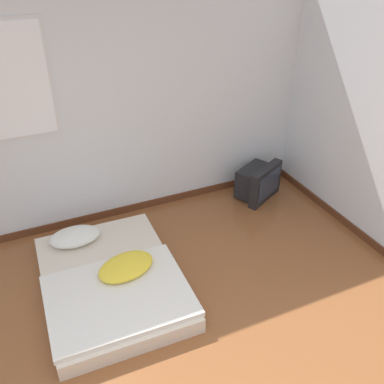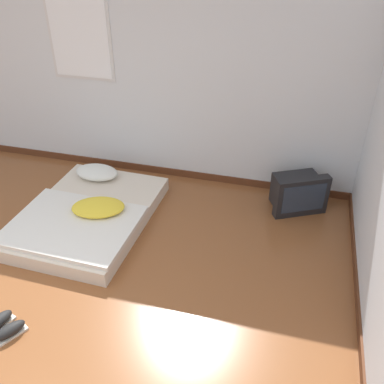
% 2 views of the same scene
% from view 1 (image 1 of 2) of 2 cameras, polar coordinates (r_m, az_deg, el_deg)
% --- Properties ---
extents(wall_back, '(7.63, 0.08, 2.60)m').
position_cam_1_polar(wall_back, '(4.66, -14.46, 9.76)').
color(wall_back, silver).
rests_on(wall_back, ground_plane).
extents(mattress_bed, '(1.28, 1.74, 0.30)m').
position_cam_1_polar(mattress_bed, '(4.23, -10.82, -11.36)').
color(mattress_bed, beige).
rests_on(mattress_bed, ground_plane).
extents(crt_tv, '(0.65, 0.57, 0.46)m').
position_cam_1_polar(crt_tv, '(5.49, 8.78, 1.36)').
color(crt_tv, black).
rests_on(crt_tv, ground_plane).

